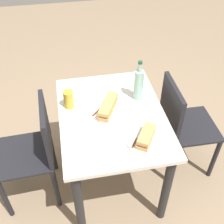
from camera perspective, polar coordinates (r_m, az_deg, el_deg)
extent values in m
plane|color=#8C755B|center=(2.45, 0.00, -13.00)|extent=(8.00, 8.00, 0.00)
cube|color=silver|center=(1.91, 0.00, -0.78)|extent=(0.93, 0.71, 0.03)
cylinder|color=#262628|center=(2.01, 10.91, -15.14)|extent=(0.06, 0.06, 0.69)
cylinder|color=#262628|center=(2.50, 4.91, 0.23)|extent=(0.06, 0.06, 0.69)
cylinder|color=#262628|center=(1.93, -6.72, -18.09)|extent=(0.06, 0.06, 0.69)
cylinder|color=#262628|center=(2.44, -8.65, -1.52)|extent=(0.06, 0.06, 0.69)
cube|color=black|center=(2.12, -17.31, -8.22)|extent=(0.42, 0.42, 0.02)
cube|color=black|center=(1.95, -13.20, -3.51)|extent=(0.38, 0.05, 0.40)
cylinder|color=black|center=(2.44, -20.45, -8.99)|extent=(0.04, 0.04, 0.43)
cylinder|color=black|center=(2.22, -20.83, -16.10)|extent=(0.04, 0.04, 0.43)
cylinder|color=black|center=(2.39, -11.95, -7.85)|extent=(0.04, 0.04, 0.43)
cylinder|color=black|center=(2.17, -11.24, -14.99)|extent=(0.04, 0.04, 0.43)
cube|color=black|center=(2.30, 15.50, -2.74)|extent=(0.41, 0.41, 0.02)
cube|color=black|center=(2.10, 11.89, 0.69)|extent=(0.38, 0.04, 0.40)
cylinder|color=black|center=(2.43, 20.00, -8.90)|extent=(0.04, 0.04, 0.43)
cylinder|color=black|center=(2.64, 16.81, -3.01)|extent=(0.04, 0.04, 0.43)
cylinder|color=black|center=(2.30, 11.92, -10.43)|extent=(0.04, 0.04, 0.43)
cylinder|color=black|center=(2.52, 9.33, -4.08)|extent=(0.04, 0.04, 0.43)
cylinder|color=silver|center=(1.92, -0.75, 0.24)|extent=(0.24, 0.24, 0.01)
cube|color=tan|center=(1.90, -0.75, 0.69)|extent=(0.25, 0.17, 0.02)
cube|color=#CC8438|center=(1.89, -0.76, 1.18)|extent=(0.23, 0.16, 0.02)
cube|color=tan|center=(1.88, -0.77, 1.67)|extent=(0.25, 0.17, 0.02)
cube|color=silver|center=(1.95, -1.62, 1.41)|extent=(0.08, 0.08, 0.00)
cube|color=#59331E|center=(1.89, -3.15, -0.04)|extent=(0.06, 0.06, 0.01)
cylinder|color=silver|center=(1.73, 6.86, -5.87)|extent=(0.24, 0.24, 0.01)
cube|color=tan|center=(1.72, 6.91, -5.42)|extent=(0.19, 0.16, 0.02)
cube|color=#B74C3D|center=(1.70, 6.97, -4.93)|extent=(0.17, 0.14, 0.02)
cube|color=tan|center=(1.69, 7.03, -4.43)|extent=(0.19, 0.16, 0.02)
cube|color=silver|center=(1.76, 5.62, -4.31)|extent=(0.09, 0.07, 0.00)
cube|color=#59331E|center=(1.70, 4.59, -6.28)|extent=(0.07, 0.05, 0.01)
cylinder|color=#99C6B7|center=(1.97, 5.40, 5.45)|extent=(0.06, 0.06, 0.23)
cylinder|color=#99C6B7|center=(1.89, 5.68, 8.99)|extent=(0.03, 0.03, 0.06)
cylinder|color=#19472D|center=(1.87, 5.76, 9.95)|extent=(0.03, 0.03, 0.02)
cylinder|color=gold|center=(1.94, -8.78, 2.55)|extent=(0.07, 0.07, 0.13)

